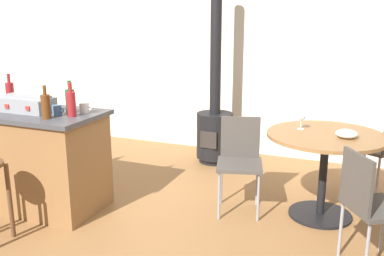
# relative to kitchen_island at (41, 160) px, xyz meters

# --- Properties ---
(ground_plane) EXTENTS (8.80, 8.80, 0.00)m
(ground_plane) POSITION_rel_kitchen_island_xyz_m (1.06, -0.12, -0.46)
(ground_plane) COLOR olive
(back_wall) EXTENTS (8.00, 0.10, 2.70)m
(back_wall) POSITION_rel_kitchen_island_xyz_m (1.06, 2.39, 0.89)
(back_wall) COLOR silver
(back_wall) RESTS_ON ground_plane
(kitchen_island) EXTENTS (1.17, 0.70, 0.91)m
(kitchen_island) POSITION_rel_kitchen_island_xyz_m (0.00, 0.00, 0.00)
(kitchen_island) COLOR olive
(kitchen_island) RESTS_ON ground_plane
(dining_table) EXTENTS (1.01, 1.01, 0.76)m
(dining_table) POSITION_rel_kitchen_island_xyz_m (2.44, 0.76, 0.13)
(dining_table) COLOR black
(dining_table) RESTS_ON ground_plane
(folding_chair_near) EXTENTS (0.55, 0.55, 0.86)m
(folding_chair_near) POSITION_rel_kitchen_island_xyz_m (2.82, 0.03, 0.05)
(folding_chair_near) COLOR #47423D
(folding_chair_near) RESTS_ON ground_plane
(folding_chair_far) EXTENTS (0.55, 0.55, 0.88)m
(folding_chair_far) POSITION_rel_kitchen_island_xyz_m (2.90, 1.43, 0.07)
(folding_chair_far) COLOR #47423D
(folding_chair_far) RESTS_ON ground_plane
(folding_chair_left) EXTENTS (0.49, 0.49, 0.85)m
(folding_chair_left) POSITION_rel_kitchen_island_xyz_m (1.71, 0.64, 0.04)
(folding_chair_left) COLOR #47423D
(folding_chair_left) RESTS_ON ground_plane
(wood_stove) EXTENTS (0.44, 0.45, 2.27)m
(wood_stove) POSITION_rel_kitchen_island_xyz_m (1.06, 1.83, 0.07)
(wood_stove) COLOR black
(wood_stove) RESTS_ON ground_plane
(toolbox) EXTENTS (0.47, 0.25, 0.15)m
(toolbox) POSITION_rel_kitchen_island_xyz_m (-0.07, -0.02, 0.52)
(toolbox) COLOR gray
(toolbox) RESTS_ON kitchen_island
(bottle_0) EXTENTS (0.08, 0.08, 0.28)m
(bottle_0) POSITION_rel_kitchen_island_xyz_m (0.30, 0.10, 0.56)
(bottle_0) COLOR #194C23
(bottle_0) RESTS_ON kitchen_island
(bottle_1) EXTENTS (0.07, 0.07, 0.29)m
(bottle_1) POSITION_rel_kitchen_island_xyz_m (0.41, -0.03, 0.57)
(bottle_1) COLOR maroon
(bottle_1) RESTS_ON kitchen_island
(bottle_2) EXTENTS (0.07, 0.07, 0.28)m
(bottle_2) POSITION_rel_kitchen_island_xyz_m (0.27, -0.18, 0.56)
(bottle_2) COLOR #603314
(bottle_2) RESTS_ON kitchen_island
(bottle_3) EXTENTS (0.08, 0.08, 0.30)m
(bottle_3) POSITION_rel_kitchen_island_xyz_m (-0.44, 0.15, 0.57)
(bottle_3) COLOR maroon
(bottle_3) RESTS_ON kitchen_island
(cup_0) EXTENTS (0.12, 0.08, 0.09)m
(cup_0) POSITION_rel_kitchen_island_xyz_m (0.26, -0.04, 0.50)
(cup_0) COLOR #4C7099
(cup_0) RESTS_ON kitchen_island
(cup_2) EXTENTS (0.12, 0.09, 0.09)m
(cup_2) POSITION_rel_kitchen_island_xyz_m (0.44, 0.11, 0.50)
(cup_2) COLOR white
(cup_2) RESTS_ON kitchen_island
(wine_glass) EXTENTS (0.07, 0.07, 0.14)m
(wine_glass) POSITION_rel_kitchen_island_xyz_m (2.21, 0.85, 0.41)
(wine_glass) COLOR silver
(wine_glass) RESTS_ON dining_table
(serving_bowl) EXTENTS (0.18, 0.18, 0.07)m
(serving_bowl) POSITION_rel_kitchen_island_xyz_m (2.60, 0.70, 0.34)
(serving_bowl) COLOR white
(serving_bowl) RESTS_ON dining_table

